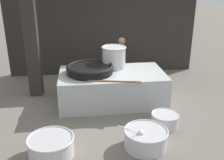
# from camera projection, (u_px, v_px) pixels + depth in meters

# --- Properties ---
(ground_plane) EXTENTS (60.00, 60.00, 0.00)m
(ground_plane) POSITION_uv_depth(u_px,v_px,m) (112.00, 101.00, 7.68)
(ground_plane) COLOR slate
(back_wall) EXTENTS (6.85, 0.24, 4.03)m
(back_wall) POSITION_uv_depth(u_px,v_px,m) (103.00, 19.00, 9.43)
(back_wall) COLOR #2D2826
(back_wall) RESTS_ON ground_plane
(support_pillar) EXTENTS (0.37, 0.37, 4.03)m
(support_pillar) POSITION_uv_depth(u_px,v_px,m) (30.00, 29.00, 7.46)
(support_pillar) COLOR #2D2826
(support_pillar) RESTS_ON ground_plane
(hearth_platform) EXTENTS (2.95, 1.64, 0.90)m
(hearth_platform) POSITION_uv_depth(u_px,v_px,m) (112.00, 87.00, 7.52)
(hearth_platform) COLOR #B2B7B7
(hearth_platform) RESTS_ON ground_plane
(giant_wok_near) EXTENTS (1.31, 1.31, 0.24)m
(giant_wok_near) POSITION_uv_depth(u_px,v_px,m) (90.00, 69.00, 7.26)
(giant_wok_near) COLOR black
(giant_wok_near) RESTS_ON hearth_platform
(stock_pot) EXTENTS (0.72, 0.72, 0.64)m
(stock_pot) POSITION_uv_depth(u_px,v_px,m) (114.00, 57.00, 7.67)
(stock_pot) COLOR #B7B7BC
(stock_pot) RESTS_ON hearth_platform
(stirring_paddle) EXTENTS (1.36, 0.34, 0.04)m
(stirring_paddle) POSITION_uv_depth(u_px,v_px,m) (116.00, 81.00, 6.68)
(stirring_paddle) COLOR brown
(stirring_paddle) RESTS_ON hearth_platform
(cook) EXTENTS (0.39, 0.61, 1.65)m
(cook) POSITION_uv_depth(u_px,v_px,m) (121.00, 61.00, 8.46)
(cook) COLOR brown
(cook) RESTS_ON ground_plane
(prep_bowl_vegetables) EXTENTS (1.14, 0.95, 0.79)m
(prep_bowl_vegetables) POSITION_uv_depth(u_px,v_px,m) (146.00, 138.00, 5.52)
(prep_bowl_vegetables) COLOR silver
(prep_bowl_vegetables) RESTS_ON ground_plane
(prep_bowl_meat) EXTENTS (0.95, 0.95, 0.42)m
(prep_bowl_meat) POSITION_uv_depth(u_px,v_px,m) (51.00, 146.00, 5.25)
(prep_bowl_meat) COLOR silver
(prep_bowl_meat) RESTS_ON ground_plane
(prep_bowl_extra) EXTENTS (0.67, 0.67, 0.34)m
(prep_bowl_extra) POSITION_uv_depth(u_px,v_px,m) (165.00, 119.00, 6.32)
(prep_bowl_extra) COLOR silver
(prep_bowl_extra) RESTS_ON ground_plane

